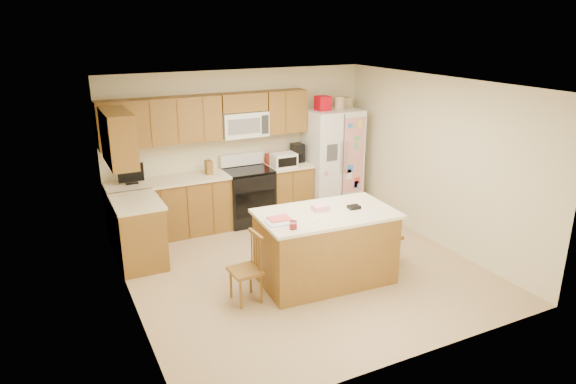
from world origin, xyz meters
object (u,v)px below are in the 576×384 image
island (325,246)px  windsor_chair_left (247,270)px  windsor_chair_back (307,232)px  windsor_chair_right (383,235)px  refrigerator (331,159)px  stove (248,195)px

island → windsor_chair_left: (-1.10, -0.03, -0.07)m
windsor_chair_left → windsor_chair_back: windsor_chair_back is taller
windsor_chair_back → windsor_chair_right: 1.06m
refrigerator → windsor_chair_back: (-1.37, -1.65, -0.50)m
windsor_chair_back → windsor_chair_right: bearing=-34.1°
windsor_chair_left → windsor_chair_right: 2.07m
windsor_chair_right → refrigerator: bearing=77.6°
island → windsor_chair_right: bearing=3.9°
refrigerator → windsor_chair_right: 2.35m
refrigerator → windsor_chair_back: refrigerator is taller
stove → island: 2.37m
refrigerator → windsor_chair_right: refrigerator is taller
windsor_chair_left → windsor_chair_back: (1.19, 0.69, 0.01)m
island → windsor_chair_back: (0.09, 0.66, -0.06)m
stove → windsor_chair_back: 1.72m
windsor_chair_left → stove: bearing=67.6°
island → windsor_chair_right: (0.97, 0.07, -0.05)m
island → windsor_chair_left: island is taller
stove → refrigerator: size_ratio=0.55×
island → windsor_chair_back: bearing=82.4°
windsor_chair_left → windsor_chair_back: bearing=30.1°
island → refrigerator: bearing=57.6°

